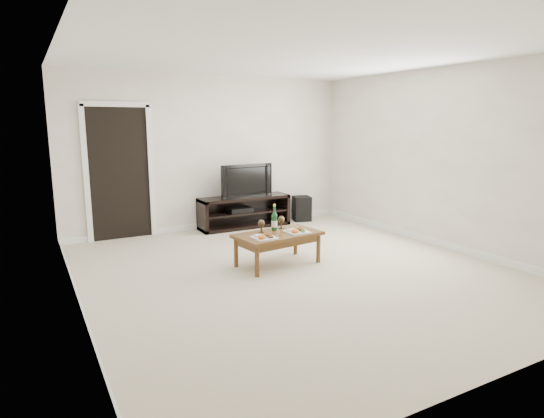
{
  "coord_description": "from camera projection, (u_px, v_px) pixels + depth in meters",
  "views": [
    {
      "loc": [
        -2.86,
        -4.59,
        1.82
      ],
      "look_at": [
        -0.04,
        0.55,
        0.7
      ],
      "focal_mm": 30.0,
      "sensor_mm": 36.0,
      "label": 1
    }
  ],
  "objects": [
    {
      "name": "coffee_table",
      "position": [
        278.0,
        249.0,
        5.87
      ],
      "size": [
        1.16,
        0.73,
        0.42
      ],
      "primitive_type": "cube",
      "rotation": [
        0.0,
        0.0,
        0.13
      ],
      "color": "#533617",
      "rests_on": "ground"
    },
    {
      "name": "plate_right",
      "position": [
        297.0,
        230.0,
        5.85
      ],
      "size": [
        0.27,
        0.27,
        0.07
      ],
      "primitive_type": "cube",
      "color": "white",
      "rests_on": "coffee_table"
    },
    {
      "name": "floor",
      "position": [
        296.0,
        271.0,
        5.64
      ],
      "size": [
        5.5,
        5.5,
        0.0
      ],
      "primitive_type": "plane",
      "color": "beige",
      "rests_on": "ground"
    },
    {
      "name": "goblet_left",
      "position": [
        261.0,
        226.0,
        5.85
      ],
      "size": [
        0.09,
        0.09,
        0.17
      ],
      "primitive_type": null,
      "color": "#392E1F",
      "rests_on": "coffee_table"
    },
    {
      "name": "back_wall",
      "position": [
        212.0,
        153.0,
        7.78
      ],
      "size": [
        5.0,
        0.04,
        2.6
      ],
      "primitive_type": "cube",
      "color": "white",
      "rests_on": "ground"
    },
    {
      "name": "wine_bottle",
      "position": [
        274.0,
        217.0,
        5.96
      ],
      "size": [
        0.07,
        0.07,
        0.35
      ],
      "primitive_type": "cylinder",
      "color": "#0F3A1B",
      "rests_on": "coffee_table"
    },
    {
      "name": "ceiling",
      "position": [
        298.0,
        51.0,
        5.15
      ],
      "size": [
        5.0,
        5.5,
        0.04
      ],
      "primitive_type": "cube",
      "color": "white",
      "rests_on": "back_wall"
    },
    {
      "name": "media_console",
      "position": [
        244.0,
        212.0,
        7.96
      ],
      "size": [
        1.61,
        0.45,
        0.55
      ],
      "primitive_type": "cube",
      "color": "black",
      "rests_on": "ground"
    },
    {
      "name": "plate_left",
      "position": [
        264.0,
        236.0,
        5.56
      ],
      "size": [
        0.27,
        0.27,
        0.07
      ],
      "primitive_type": "cube",
      "color": "white",
      "rests_on": "coffee_table"
    },
    {
      "name": "subwoofer",
      "position": [
        302.0,
        208.0,
        8.52
      ],
      "size": [
        0.38,
        0.38,
        0.46
      ],
      "primitive_type": "cube",
      "rotation": [
        0.0,
        0.0,
        -0.27
      ],
      "color": "black",
      "rests_on": "ground"
    },
    {
      "name": "goblet_right",
      "position": [
        281.0,
        222.0,
        6.08
      ],
      "size": [
        0.09,
        0.09,
        0.17
      ],
      "primitive_type": null,
      "color": "#392E1F",
      "rests_on": "coffee_table"
    },
    {
      "name": "av_receiver",
      "position": [
        240.0,
        210.0,
        7.9
      ],
      "size": [
        0.41,
        0.31,
        0.08
      ],
      "primitive_type": "cube",
      "rotation": [
        0.0,
        0.0,
        -0.03
      ],
      "color": "black",
      "rests_on": "media_console"
    },
    {
      "name": "television",
      "position": [
        244.0,
        180.0,
        7.86
      ],
      "size": [
        1.0,
        0.23,
        0.57
      ],
      "primitive_type": "imported",
      "rotation": [
        0.0,
        0.0,
        0.11
      ],
      "color": "black",
      "rests_on": "media_console"
    },
    {
      "name": "doorway",
      "position": [
        119.0,
        174.0,
        7.07
      ],
      "size": [
        0.9,
        0.02,
        2.05
      ],
      "primitive_type": "cube",
      "color": "black",
      "rests_on": "ground"
    }
  ]
}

